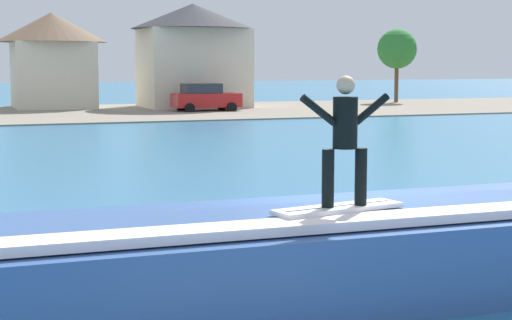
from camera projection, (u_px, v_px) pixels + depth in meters
The scene contains 9 objects.
ground_plane at pixel (347, 272), 12.72m from camera, with size 260.00×260.00×0.00m, color teal.
wave_crest at pixel (320, 252), 11.41m from camera, with size 10.28×3.22×1.26m.
surfboard at pixel (338, 208), 10.83m from camera, with size 1.88×0.80×0.06m.
surfer at pixel (345, 134), 10.71m from camera, with size 1.26×0.32×1.69m.
shoreline_bank at pixel (42, 114), 51.72m from camera, with size 120.00×18.99×0.08m.
car_far_shore at pixel (205, 97), 54.06m from camera, with size 4.32×2.28×1.86m.
house_gabled_white at pixel (193, 49), 58.58m from camera, with size 8.70×8.70×7.30m.
house_small_cottage at pixel (52, 54), 57.75m from camera, with size 7.61×7.61×6.64m.
tree_tall_bare at pixel (397, 49), 65.55m from camera, with size 3.10×3.10×5.82m.
Camera 1 is at (-5.65, -11.16, 3.16)m, focal length 58.55 mm.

